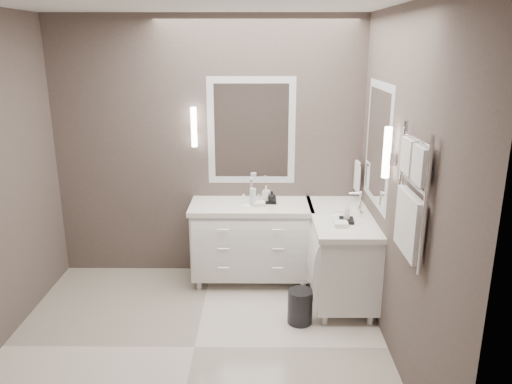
{
  "coord_description": "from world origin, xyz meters",
  "views": [
    {
      "loc": [
        0.54,
        -3.58,
        2.42
      ],
      "look_at": [
        0.5,
        0.7,
        1.13
      ],
      "focal_mm": 35.0,
      "sensor_mm": 36.0,
      "label": 1
    }
  ],
  "objects_px": {
    "vanity_back": "(251,237)",
    "vanity_right": "(341,250)",
    "waste_bin": "(300,307)",
    "towel_ladder": "(411,203)"
  },
  "relations": [
    {
      "from": "vanity_back",
      "to": "towel_ladder",
      "type": "bearing_deg",
      "value": -55.9
    },
    {
      "from": "vanity_right",
      "to": "waste_bin",
      "type": "height_order",
      "value": "vanity_right"
    },
    {
      "from": "waste_bin",
      "to": "towel_ladder",
      "type": "bearing_deg",
      "value": -50.63
    },
    {
      "from": "vanity_back",
      "to": "vanity_right",
      "type": "xyz_separation_m",
      "value": [
        0.88,
        -0.33,
        0.0
      ]
    },
    {
      "from": "vanity_right",
      "to": "towel_ladder",
      "type": "distance_m",
      "value": 1.6
    },
    {
      "from": "vanity_right",
      "to": "vanity_back",
      "type": "bearing_deg",
      "value": 159.62
    },
    {
      "from": "vanity_back",
      "to": "vanity_right",
      "type": "bearing_deg",
      "value": -20.38
    },
    {
      "from": "towel_ladder",
      "to": "vanity_back",
      "type": "bearing_deg",
      "value": 124.1
    },
    {
      "from": "vanity_right",
      "to": "waste_bin",
      "type": "distance_m",
      "value": 0.74
    },
    {
      "from": "vanity_right",
      "to": "towel_ladder",
      "type": "height_order",
      "value": "towel_ladder"
    }
  ]
}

